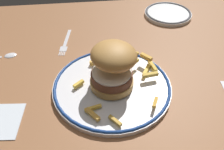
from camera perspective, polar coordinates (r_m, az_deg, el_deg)
ground_plane at (r=66.97cm, az=-2.95°, el=-2.95°), size 112.88×96.69×4.00cm
dinner_plate at (r=63.29cm, az=-0.00°, el=-2.55°), size 30.00×30.00×1.60cm
burger at (r=59.13cm, az=0.22°, el=2.21°), size 12.80×12.56×11.48cm
fries_pile at (r=63.97cm, az=3.05°, el=0.15°), size 22.35×25.45×2.93cm
side_plate at (r=97.24cm, az=12.70°, el=13.59°), size 17.20×17.20×1.60cm
fork at (r=81.12cm, az=-10.59°, el=7.33°), size 3.80×14.43×0.36cm
spoon at (r=80.37cm, az=-23.30°, el=4.10°), size 13.38×4.20×0.90cm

